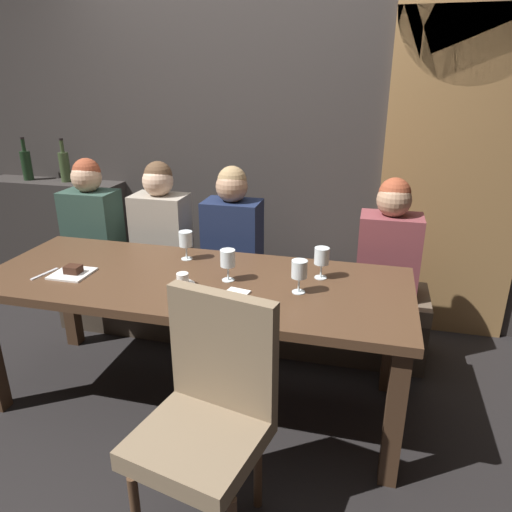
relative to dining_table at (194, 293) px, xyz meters
The scene contains 21 objects.
ground 0.65m from the dining_table, ahead, with size 9.00×9.00×0.00m, color black.
back_wall_tiled 1.49m from the dining_table, 90.00° to the left, with size 6.00×0.12×3.00m, color #383330.
arched_door 1.91m from the dining_table, 40.43° to the left, with size 0.90×0.05×2.55m.
back_counter 1.87m from the dining_table, 146.14° to the left, with size 1.10×0.28×0.95m, color #2F2B29.
dining_table is the anchor object (origin of this frame).
banquette_bench 0.82m from the dining_table, 90.00° to the left, with size 2.50×0.44×0.45m.
chair_near_side 0.80m from the dining_table, 65.26° to the right, with size 0.52×0.52×0.98m.
diner_redhead 1.23m from the dining_table, 146.04° to the left, with size 0.36×0.24×0.75m.
diner_bearded 0.87m from the dining_table, 125.65° to the left, with size 0.36×0.24×0.75m.
diner_far_end 0.71m from the dining_table, 89.62° to the left, with size 0.36×0.24×0.74m.
diner_near_end 1.21m from the dining_table, 35.33° to the left, with size 0.36×0.24×0.72m.
wine_bottle_dark_red 2.08m from the dining_table, 149.62° to the left, with size 0.08×0.08×0.33m.
wine_bottle_pale_label 1.82m from the dining_table, 143.87° to the left, with size 0.08×0.08×0.33m.
wine_glass_end_left 0.34m from the dining_table, 119.13° to the left, with size 0.08×0.08×0.16m.
wine_glass_center_back 0.69m from the dining_table, 14.43° to the left, with size 0.08×0.08×0.16m.
wine_glass_center_front 0.27m from the dining_table, ahead, with size 0.08×0.08×0.16m.
wine_glass_far_left 0.59m from the dining_table, ahead, with size 0.08×0.08×0.16m.
espresso_cup 0.15m from the dining_table, 100.82° to the right, with size 0.12×0.12×0.06m.
dessert_plate 0.65m from the dining_table, 170.00° to the right, with size 0.19×0.19×0.05m.
fork_on_table 0.79m from the dining_table, 169.24° to the right, with size 0.02×0.17×0.01m, color silver.
folded_napkin 0.31m from the dining_table, 25.73° to the right, with size 0.11×0.10×0.01m, color silver.
Camera 1 is at (0.86, -2.09, 1.72)m, focal length 33.31 mm.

